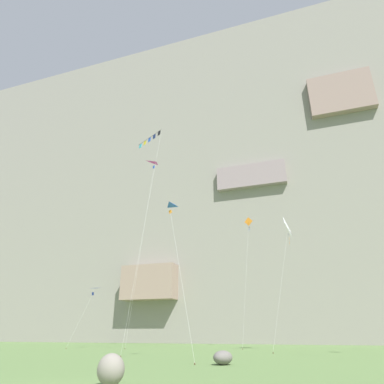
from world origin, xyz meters
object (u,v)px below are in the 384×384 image
boulder_mid_field (111,370)px  boulder_near_cliff_base (223,358)px  kite_diamond_upper_mid (287,229)px  kite_diamond_mid_right (248,227)px  kite_delta_mid_center (90,293)px  kite_delta_far_right (168,218)px  kite_delta_low_left (155,168)px  kite_banner_low_center (149,148)px

boulder_mid_field → boulder_near_cliff_base: boulder_mid_field is taller
boulder_near_cliff_base → kite_diamond_upper_mid: size_ratio=0.12×
kite_diamond_mid_right → kite_diamond_upper_mid: kite_diamond_mid_right is taller
kite_delta_mid_center → boulder_mid_field: bearing=-53.3°
kite_delta_mid_center → kite_diamond_upper_mid: bearing=3.1°
boulder_mid_field → kite_diamond_upper_mid: kite_diamond_upper_mid is taller
kite_delta_mid_center → kite_delta_far_right: 22.64m
boulder_near_cliff_base → kite_diamond_upper_mid: 22.24m
kite_delta_mid_center → kite_delta_far_right: bearing=-40.9°
boulder_mid_field → boulder_near_cliff_base: (1.76, 10.13, -0.15)m
kite_delta_low_left → kite_diamond_upper_mid: kite_delta_low_left is taller
kite_delta_low_left → kite_delta_far_right: size_ratio=2.42×
boulder_mid_field → kite_delta_mid_center: bearing=126.7°
boulder_mid_field → kite_delta_far_right: bearing=103.6°
kite_banner_low_center → kite_delta_low_left: bearing=112.5°
kite_banner_low_center → kite_diamond_upper_mid: 18.86m
kite_delta_low_left → kite_diamond_upper_mid: size_ratio=1.85×
boulder_mid_field → kite_delta_low_left: bearing=113.5°
boulder_mid_field → kite_delta_mid_center: 33.56m
kite_diamond_mid_right → kite_delta_mid_center: 24.03m
boulder_near_cliff_base → kite_delta_mid_center: (-21.47, 16.35, 6.16)m
kite_diamond_mid_right → kite_diamond_upper_mid: 10.89m
boulder_mid_field → kite_delta_low_left: size_ratio=0.06×
kite_banner_low_center → kite_diamond_mid_right: bearing=67.6°
kite_delta_low_left → boulder_mid_field: bearing=-66.5°
boulder_mid_field → kite_diamond_upper_mid: size_ratio=0.11×
boulder_mid_field → kite_delta_far_right: 15.75m
boulder_near_cliff_base → kite_banner_low_center: 24.12m
kite_delta_mid_center → kite_diamond_upper_mid: (25.46, 1.36, 6.68)m
kite_diamond_upper_mid → boulder_near_cliff_base: bearing=-102.7°
boulder_near_cliff_base → kite_delta_low_left: (-15.62, 21.77, 26.10)m
boulder_near_cliff_base → kite_delta_far_right: (-4.63, 1.74, 10.09)m
boulder_mid_field → kite_diamond_mid_right: bearing=90.3°
boulder_mid_field → kite_delta_mid_center: (-19.71, 26.48, 6.01)m
boulder_mid_field → kite_diamond_upper_mid: (5.75, 27.84, 12.69)m
kite_diamond_mid_right → boulder_mid_field: bearing=-89.7°
boulder_mid_field → kite_delta_far_right: (-2.87, 11.87, 9.94)m
kite_delta_mid_center → kite_delta_far_right: kite_delta_far_right is taller
boulder_near_cliff_base → kite_banner_low_center: (-9.70, 7.46, 20.78)m
kite_diamond_upper_mid → kite_banner_low_center: bearing=-143.2°
kite_diamond_upper_mid → kite_delta_mid_center: bearing=-176.9°
kite_diamond_upper_mid → kite_delta_far_right: bearing=-118.4°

